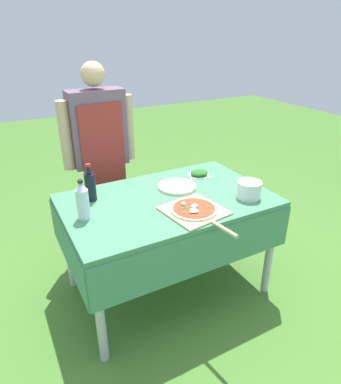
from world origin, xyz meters
name	(u,v)px	position (x,y,z in m)	size (l,w,h in m)	color
ground_plane	(168,287)	(0.00, 0.00, 0.00)	(12.00, 12.00, 0.00)	#477A2D
prep_table	(168,211)	(0.00, 0.00, 0.65)	(1.37, 0.87, 0.75)	#478960
person_cook	(100,147)	(-0.21, 0.75, 0.92)	(0.58, 0.19, 1.55)	#70604C
pizza_on_peel	(195,210)	(0.06, -0.25, 0.76)	(0.38, 0.55, 0.05)	#D1B27F
oil_bottle	(90,186)	(-0.45, 0.21, 0.85)	(0.07, 0.07, 0.25)	black
water_bottle	(82,201)	(-0.55, 0.00, 0.87)	(0.07, 0.07, 0.25)	silver
herb_container	(199,173)	(0.39, 0.22, 0.77)	(0.19, 0.17, 0.05)	silver
mixing_tub	(249,190)	(0.48, -0.24, 0.81)	(0.16, 0.16, 0.11)	silver
plate_stack	(177,187)	(0.14, 0.11, 0.76)	(0.27, 0.27, 0.02)	beige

